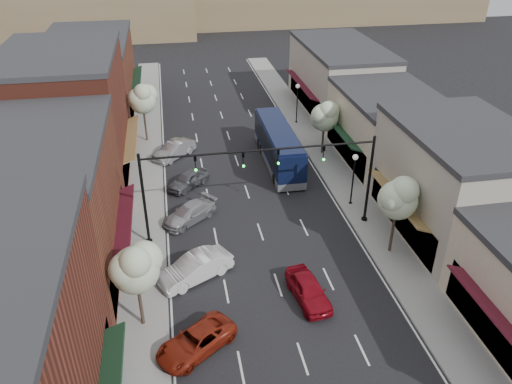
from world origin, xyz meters
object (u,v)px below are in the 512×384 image
lamp_post_far (297,97)px  coach_bus (278,145)px  parked_car_a (196,341)px  red_hatchback (308,290)px  parked_car_d (188,179)px  parked_car_e (174,150)px  signal_mast_left (178,183)px  tree_left_far (143,98)px  lamp_post_near (354,171)px  parked_car_b (195,268)px  tree_left_near (136,267)px  tree_right_near (399,197)px  parked_car_c (189,213)px  signal_mast_right (339,170)px  tree_right_far (325,115)px

lamp_post_far → coach_bus: 10.14m
parked_car_a → red_hatchback: bearing=76.3°
parked_car_d → parked_car_e: size_ratio=0.88×
signal_mast_left → tree_left_far: (-2.63, 17.95, -0.02)m
lamp_post_far → parked_car_e: 15.04m
signal_mast_left → parked_car_a: bearing=-89.1°
coach_bus → parked_car_d: bearing=-160.0°
lamp_post_near → parked_car_b: bearing=-151.8°
tree_left_near → parked_car_a: (2.79, -2.33, -3.59)m
tree_right_near → parked_car_d: 18.06m
signal_mast_left → red_hatchback: 11.10m
tree_left_far → parked_car_c: tree_left_far is taller
tree_left_near → parked_car_a: 5.11m
signal_mast_right → lamp_post_far: (2.18, 20.00, -1.62)m
tree_right_far → parked_car_c: 16.70m
signal_mast_right → coach_bus: bearing=100.0°
coach_bus → parked_car_c: (-8.71, -8.35, -1.14)m
coach_bus → parked_car_a: bearing=-113.0°
signal_mast_left → parked_car_b: size_ratio=1.67×
tree_right_far → red_hatchback: (-6.85, -19.52, -3.26)m
tree_left_far → red_hatchback: size_ratio=1.43×
tree_left_near → parked_car_d: size_ratio=1.39×
signal_mast_left → parked_car_d: (0.86, 7.79, -3.93)m
parked_car_a → tree_right_far: bearing=112.6°
tree_right_far → tree_left_far: (-16.60, 6.00, 0.61)m
lamp_post_near → coach_bus: lamp_post_near is taller
tree_right_far → parked_car_e: bearing=172.6°
signal_mast_right → parked_car_c: size_ratio=1.79×
tree_left_near → parked_car_d: tree_left_near is taller
red_hatchback → tree_right_far: bearing=62.8°
lamp_post_far → parked_car_a: size_ratio=0.98×
signal_mast_left → parked_car_e: 14.31m
signal_mast_right → coach_bus: 11.33m
tree_left_near → red_hatchback: tree_left_near is taller
signal_mast_left → tree_right_near: 14.55m
parked_car_c → parked_car_e: (-0.71, 11.32, 0.10)m
lamp_post_near → parked_car_c: 13.00m
signal_mast_left → lamp_post_near: size_ratio=1.85×
lamp_post_near → parked_car_a: 18.64m
signal_mast_right → parked_car_d: 13.56m
red_hatchback → parked_car_e: bearing=100.7°
tree_right_near → tree_left_near: 17.08m
tree_left_near → red_hatchback: (9.75, 0.48, -3.49)m
signal_mast_left → tree_left_near: (-2.63, -8.05, -0.40)m
tree_right_far → coach_bus: size_ratio=0.48×
tree_left_near → lamp_post_near: size_ratio=1.28×
tree_right_near → parked_car_a: bearing=-155.4°
tree_left_far → red_hatchback: 27.60m
tree_right_near → tree_left_near: tree_right_near is taller
tree_right_near → lamp_post_far: (-0.55, 24.06, -1.45)m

